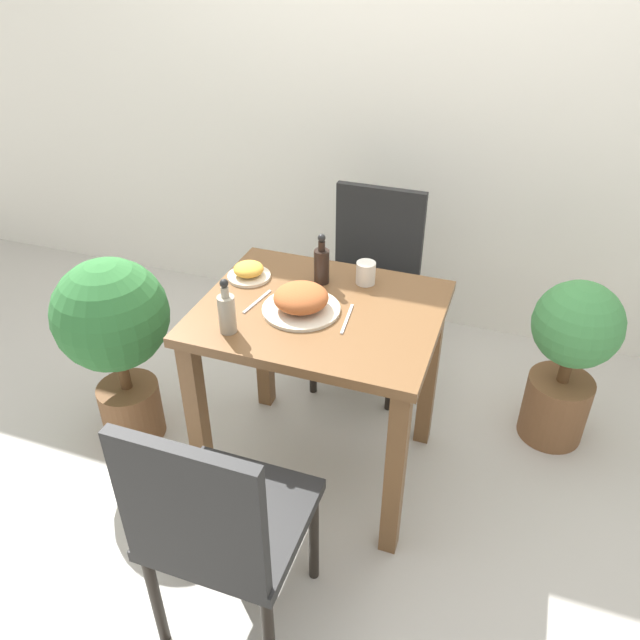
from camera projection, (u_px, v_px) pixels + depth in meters
The scene contains 14 objects.
ground_plane at pixel (320, 464), 2.54m from camera, with size 16.00×16.00×0.00m, color #B7B2A8.
wall_back at pixel (412, 65), 2.79m from camera, with size 8.00×0.05×2.60m.
dining_table at pixel (320, 343), 2.20m from camera, with size 0.82×0.67×0.75m.
chair_near at pixel (218, 523), 1.68m from camera, with size 0.42×0.42×0.89m.
chair_far at pixel (370, 278), 2.79m from camera, with size 0.42×0.42×0.89m.
food_plate at pixel (301, 300), 2.08m from camera, with size 0.26×0.26×0.09m.
side_plate at pixel (249, 271), 2.28m from camera, with size 0.16×0.16×0.06m.
drink_cup at pixel (366, 273), 2.24m from camera, with size 0.07×0.07×0.08m.
sauce_bottle at pixel (227, 312), 1.96m from camera, with size 0.06×0.06×0.19m.
condiment_bottle at pixel (322, 264), 2.22m from camera, with size 0.06×0.06×0.19m.
fork_utensil at pixel (257, 301), 2.15m from camera, with size 0.04×0.17×0.00m.
spoon_utensil at pixel (347, 319), 2.06m from camera, with size 0.03×0.18×0.00m.
potted_plant_left at pixel (115, 331), 2.40m from camera, with size 0.44×0.44×0.82m.
potted_plant_right at pixel (570, 354), 2.45m from camera, with size 0.34×0.34×0.73m.
Camera 1 is at (0.60, -1.69, 1.89)m, focal length 35.00 mm.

